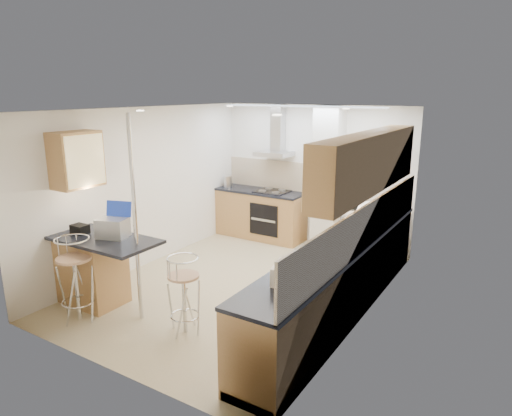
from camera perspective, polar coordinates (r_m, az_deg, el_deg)
The scene contains 16 objects.
ground at distance 6.69m, azimuth -1.81°, elevation -9.70°, with size 4.80×4.80×0.00m, color tan.
room_shell at distance 6.37m, azimuth 2.39°, elevation 3.63°, with size 3.64×4.84×2.51m.
right_counter at distance 5.88m, azimuth 10.59°, elevation -8.59°, with size 0.63×4.40×0.92m.
back_counter at distance 8.69m, azimuth 0.58°, elevation -0.71°, with size 1.70×0.63×0.92m.
peninsula at distance 6.21m, azimuth -18.24°, elevation -7.65°, with size 1.47×0.72×0.94m.
microwave at distance 6.25m, azimuth 12.67°, elevation -1.21°, with size 0.60×0.41×0.33m, color white.
laptop at distance 6.01m, azimuth -17.47°, elevation -2.39°, with size 0.36×0.27×0.25m, color #A1A5A9.
bag at distance 6.33m, azimuth -21.16°, elevation -2.47°, with size 0.21×0.16×0.12m, color black.
bar_stool_near at distance 5.98m, azimuth -21.57°, elevation -8.28°, with size 0.43×0.43×1.06m, color tan, non-canonical shape.
bar_stool_end at distance 5.38m, azimuth -8.97°, elevation -10.70°, with size 0.38×0.38×0.93m, color tan, non-canonical shape.
jar_a at distance 5.89m, azimuth 12.58°, elevation -3.03°, with size 0.12×0.12×0.17m, color white.
jar_b at distance 6.11m, azimuth 13.38°, elevation -2.56°, with size 0.11×0.11×0.14m, color white.
jar_c at distance 5.14m, azimuth 7.70°, elevation -5.32°, with size 0.14×0.14×0.18m, color #ADA08B.
jar_d at distance 5.45m, azimuth 10.05°, elevation -4.42°, with size 0.10×0.10×0.15m, color white.
bread_bin at distance 4.49m, azimuth 4.12°, elevation -8.17°, with size 0.28×0.35×0.19m, color white.
kettle at distance 8.87m, azimuth -3.54°, elevation 3.34°, with size 0.16×0.16×0.22m, color #B6B7BB.
Camera 1 is at (3.38, -5.08, 2.74)m, focal length 32.00 mm.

